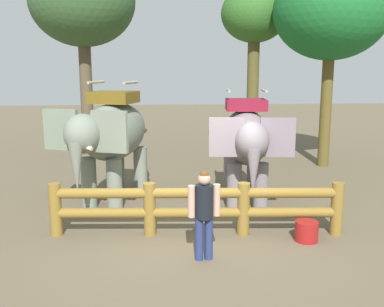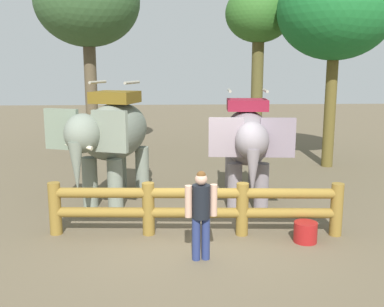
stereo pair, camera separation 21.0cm
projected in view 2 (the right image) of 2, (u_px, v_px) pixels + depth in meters
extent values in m
plane|color=brown|center=(196.00, 239.00, 8.71)|extent=(60.00, 60.00, 0.00)
cylinder|color=olive|center=(55.00, 209.00, 8.89)|extent=(0.24, 0.24, 1.05)
cylinder|color=olive|center=(148.00, 209.00, 8.87)|extent=(0.24, 0.24, 1.05)
cylinder|color=olive|center=(242.00, 209.00, 8.84)|extent=(0.24, 0.24, 1.05)
cylinder|color=olive|center=(337.00, 210.00, 8.82)|extent=(0.24, 0.24, 1.05)
cylinder|color=olive|center=(195.00, 213.00, 8.87)|extent=(5.53, 0.56, 0.20)
cylinder|color=olive|center=(195.00, 193.00, 8.79)|extent=(5.53, 0.56, 0.20)
cylinder|color=gray|center=(115.00, 184.00, 10.46)|extent=(0.36, 0.36, 1.19)
cylinder|color=gray|center=(90.00, 182.00, 10.64)|extent=(0.36, 0.36, 1.19)
cylinder|color=gray|center=(142.00, 169.00, 11.96)|extent=(0.36, 0.36, 1.19)
cylinder|color=gray|center=(120.00, 167.00, 12.15)|extent=(0.36, 0.36, 1.19)
ellipsoid|color=gray|center=(116.00, 131.00, 11.09)|extent=(2.02, 2.91, 1.38)
ellipsoid|color=gray|center=(83.00, 133.00, 9.57)|extent=(1.01, 1.09, 0.84)
cube|color=slate|center=(110.00, 131.00, 9.50)|extent=(0.78, 0.38, 0.89)
cube|color=slate|center=(62.00, 129.00, 9.83)|extent=(0.78, 0.38, 0.89)
cone|color=gray|center=(77.00, 168.00, 9.41)|extent=(0.32, 0.32, 1.09)
cone|color=beige|center=(85.00, 147.00, 9.36)|extent=(0.37, 0.21, 0.15)
cone|color=beige|center=(71.00, 146.00, 9.45)|extent=(0.37, 0.21, 0.15)
cube|color=brown|center=(115.00, 97.00, 10.93)|extent=(1.25, 1.18, 0.28)
cylinder|color=#A59E8C|center=(132.00, 82.00, 10.73)|extent=(0.34, 0.78, 0.07)
cylinder|color=#A59E8C|center=(98.00, 82.00, 10.99)|extent=(0.34, 0.78, 0.07)
cylinder|color=gray|center=(261.00, 187.00, 10.34)|extent=(0.33, 0.33, 1.11)
cylinder|color=gray|center=(235.00, 187.00, 10.36)|extent=(0.33, 0.33, 1.11)
cylinder|color=gray|center=(255.00, 172.00, 11.80)|extent=(0.33, 0.33, 1.11)
cylinder|color=gray|center=(231.00, 172.00, 11.83)|extent=(0.33, 0.33, 1.11)
ellipsoid|color=gray|center=(246.00, 137.00, 10.88)|extent=(1.33, 2.59, 1.29)
ellipsoid|color=gray|center=(252.00, 140.00, 9.40)|extent=(0.78, 0.89, 0.79)
cube|color=slate|center=(278.00, 138.00, 9.47)|extent=(0.75, 0.18, 0.83)
cube|color=gray|center=(226.00, 137.00, 9.51)|extent=(0.75, 0.18, 0.83)
cone|color=gray|center=(253.00, 173.00, 9.24)|extent=(0.30, 0.30, 1.02)
cube|color=maroon|center=(247.00, 105.00, 10.73)|extent=(1.02, 0.91, 0.26)
cylinder|color=#A59E8C|center=(265.00, 91.00, 10.65)|extent=(0.13, 0.75, 0.06)
cylinder|color=#A59E8C|center=(229.00, 91.00, 10.68)|extent=(0.13, 0.75, 0.06)
cylinder|color=navy|center=(206.00, 238.00, 7.75)|extent=(0.14, 0.14, 0.75)
cylinder|color=navy|center=(196.00, 239.00, 7.73)|extent=(0.14, 0.14, 0.75)
cylinder|color=black|center=(201.00, 202.00, 7.61)|extent=(0.34, 0.34, 0.58)
cylinder|color=tan|center=(214.00, 200.00, 7.64)|extent=(0.12, 0.12, 0.55)
cylinder|color=tan|center=(188.00, 201.00, 7.57)|extent=(0.12, 0.12, 0.55)
sphere|color=tan|center=(201.00, 179.00, 7.54)|extent=(0.21, 0.21, 0.21)
sphere|color=#593819|center=(201.00, 176.00, 7.52)|extent=(0.16, 0.16, 0.16)
cylinder|color=brown|center=(257.00, 96.00, 16.33)|extent=(0.42, 0.42, 4.42)
ellipsoid|color=#306324|center=(259.00, 13.00, 15.78)|extent=(2.36, 2.36, 2.01)
cylinder|color=brown|center=(91.00, 94.00, 16.81)|extent=(0.45, 0.45, 4.50)
ellipsoid|color=#32532C|center=(87.00, 1.00, 16.18)|extent=(3.77, 3.77, 3.20)
cylinder|color=brown|center=(330.00, 106.00, 14.61)|extent=(0.37, 0.37, 3.98)
ellipsoid|color=#1A672B|center=(336.00, 10.00, 14.03)|extent=(3.63, 3.63, 3.09)
cylinder|color=maroon|center=(305.00, 232.00, 8.55)|extent=(0.44, 0.44, 0.39)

